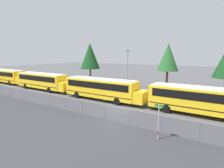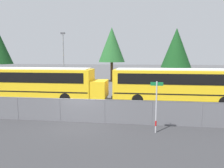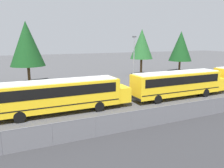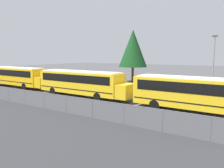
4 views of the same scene
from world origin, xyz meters
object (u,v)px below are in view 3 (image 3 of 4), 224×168
at_px(school_bus_2, 62,94).
at_px(tree_0, 142,44).
at_px(school_bus_3, 179,82).
at_px(tree_1, 181,46).
at_px(light_pole, 134,58).
at_px(tree_2, 27,44).

xyz_separation_m(school_bus_2, tree_0, (19.25, 16.50, 4.28)).
distance_m(school_bus_3, tree_1, 23.90).
bearing_deg(tree_0, light_pole, -129.63).
xyz_separation_m(light_pole, tree_2, (-15.18, 7.21, 2.22)).
bearing_deg(school_bus_3, light_pole, 94.18).
distance_m(light_pole, tree_2, 16.95).
relative_size(light_pole, tree_1, 0.85).
xyz_separation_m(tree_0, tree_1, (10.61, 0.88, -0.52)).
bearing_deg(tree_1, school_bus_3, -131.91).
bearing_deg(school_bus_2, tree_0, 40.59).
xyz_separation_m(light_pole, tree_0, (5.86, 7.07, 2.02)).
height_order(tree_0, tree_2, tree_2).
relative_size(school_bus_3, tree_1, 1.49).
height_order(school_bus_2, light_pole, light_pole).
bearing_deg(tree_0, tree_1, 4.75).
relative_size(school_bus_3, tree_2, 1.34).
xyz_separation_m(school_bus_3, light_pole, (-0.70, 9.61, 2.26)).
bearing_deg(tree_0, tree_2, 179.61).
relative_size(school_bus_2, school_bus_3, 1.00).
bearing_deg(light_pole, tree_0, 50.37).
distance_m(school_bus_3, tree_0, 17.98).
xyz_separation_m(school_bus_3, tree_2, (-15.88, 16.83, 4.47)).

